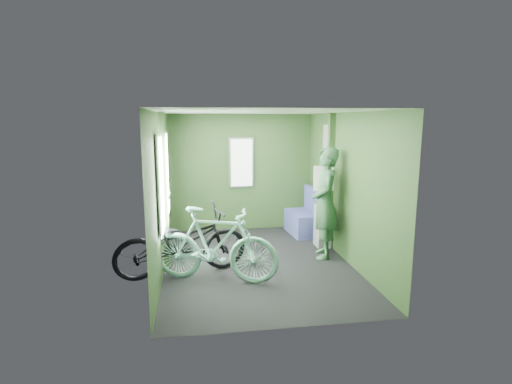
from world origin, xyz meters
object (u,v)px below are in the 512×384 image
waste_box (323,224)px  bicycle_mint (216,282)px  bench_seat (304,220)px  passenger (325,203)px  bicycle_black (183,275)px

waste_box → bicycle_mint: bearing=-146.4°
bench_seat → waste_box: bearing=-87.0°
passenger → bench_seat: (0.03, 1.32, -0.62)m
bicycle_black → passenger: size_ratio=1.07×
passenger → bench_seat: size_ratio=1.95×
passenger → waste_box: (0.15, 0.52, -0.50)m
bicycle_mint → bench_seat: size_ratio=1.92×
passenger → bicycle_mint: bearing=-54.6°
bicycle_black → passenger: bearing=-92.2°
passenger → bicycle_black: bearing=-65.7°
bicycle_black → waste_box: bearing=-81.4°
bicycle_mint → passenger: 2.13m
bench_seat → passenger: bearing=-96.6°
waste_box → bench_seat: bench_seat is taller
waste_box → passenger: bearing=-105.9°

